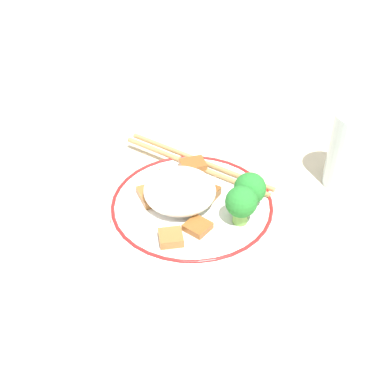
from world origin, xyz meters
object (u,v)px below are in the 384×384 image
chopsticks (197,163)px  plate (192,206)px  broccoli_back_left (242,202)px  drinking_glass (352,150)px  broccoli_back_center (250,189)px

chopsticks → plate: bearing=24.6°
broccoli_back_left → drinking_glass: 0.18m
plate → drinking_glass: bearing=135.4°
broccoli_back_left → drinking_glass: size_ratio=0.47×
broccoli_back_center → chopsticks: bearing=-112.8°
broccoli_back_left → broccoli_back_center: broccoli_back_left is taller
plate → chopsticks: (-0.08, -0.04, 0.01)m
broccoli_back_left → drinking_glass: (-0.16, 0.09, 0.01)m
plate → drinking_glass: size_ratio=1.92×
broccoli_back_center → drinking_glass: bearing=143.5°
broccoli_back_left → drinking_glass: bearing=150.8°
broccoli_back_left → broccoli_back_center: (-0.03, -0.00, -0.00)m
chopsticks → drinking_glass: (-0.08, 0.19, 0.04)m
plate → chopsticks: bearing=-155.4°
plate → drinking_glass: 0.23m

